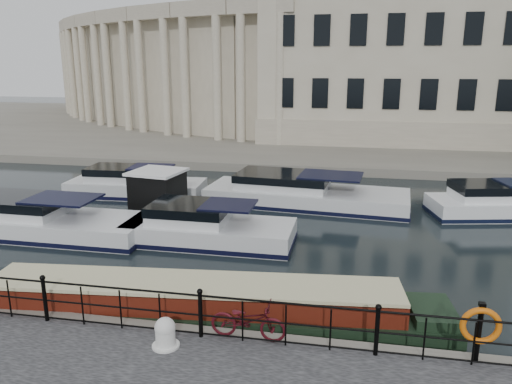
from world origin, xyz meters
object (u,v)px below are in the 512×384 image
Objects in this scene: mooring_bollard at (165,333)px; harbour_hut at (158,195)px; life_ring_post at (480,327)px; bicycle at (248,320)px; narrowboat at (193,310)px.

mooring_bollard is 0.22× the size of harbour_hut.
life_ring_post is at bearing -33.63° from harbour_hut.
mooring_bollard is 11.97m from harbour_hut.
mooring_bollard is at bearing -174.61° from life_ring_post.
bicycle is 1.90m from mooring_bollard.
harbour_hut reaches higher than mooring_bollard.
life_ring_post reaches higher than bicycle.
harbour_hut reaches higher than life_ring_post.
mooring_bollard is at bearing -58.62° from harbour_hut.
narrowboat is at bearing 54.35° from bicycle.
harbour_hut is at bearing 33.54° from bicycle.
narrowboat is (-6.79, 1.43, -1.05)m from life_ring_post.
narrowboat is (-1.79, 1.39, -0.65)m from bicycle.
life_ring_post is 7.02m from narrowboat.
life_ring_post is at bearing -88.23° from bicycle.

